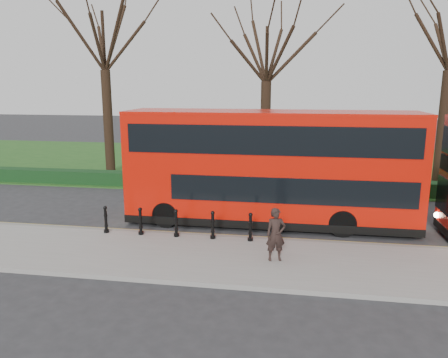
# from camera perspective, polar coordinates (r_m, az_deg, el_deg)

# --- Properties ---
(ground) EXTENTS (120.00, 120.00, 0.00)m
(ground) POSITION_cam_1_polar(r_m,az_deg,el_deg) (17.71, -3.63, -6.56)
(ground) COLOR #28282B
(ground) RESTS_ON ground
(pavement) EXTENTS (60.00, 4.00, 0.15)m
(pavement) POSITION_cam_1_polar(r_m,az_deg,el_deg) (14.97, -6.23, -9.94)
(pavement) COLOR gray
(pavement) RESTS_ON ground
(kerb) EXTENTS (60.00, 0.25, 0.16)m
(kerb) POSITION_cam_1_polar(r_m,az_deg,el_deg) (16.77, -4.40, -7.40)
(kerb) COLOR slate
(kerb) RESTS_ON ground
(grass_verge) EXTENTS (60.00, 18.00, 0.06)m
(grass_verge) POSITION_cam_1_polar(r_m,az_deg,el_deg) (32.06, 2.37, 2.09)
(grass_verge) COLOR #1E4C19
(grass_verge) RESTS_ON ground
(hedge) EXTENTS (60.00, 0.90, 0.80)m
(hedge) POSITION_cam_1_polar(r_m,az_deg,el_deg) (24.03, -0.02, -0.47)
(hedge) COLOR black
(hedge) RESTS_ON ground
(yellow_line_outer) EXTENTS (60.00, 0.10, 0.01)m
(yellow_line_outer) POSITION_cam_1_polar(r_m,az_deg,el_deg) (17.07, -4.16, -7.29)
(yellow_line_outer) COLOR yellow
(yellow_line_outer) RESTS_ON ground
(yellow_line_inner) EXTENTS (60.00, 0.10, 0.01)m
(yellow_line_inner) POSITION_cam_1_polar(r_m,az_deg,el_deg) (17.25, -4.00, -7.07)
(yellow_line_inner) COLOR yellow
(yellow_line_inner) RESTS_ON ground
(tree_left) EXTENTS (7.64, 7.64, 11.94)m
(tree_left) POSITION_cam_1_polar(r_m,az_deg,el_deg) (29.00, -15.51, 17.77)
(tree_left) COLOR black
(tree_left) RESTS_ON ground
(tree_mid) EXTENTS (6.82, 6.82, 10.65)m
(tree_mid) POSITION_cam_1_polar(r_m,az_deg,el_deg) (26.46, 5.62, 16.64)
(tree_mid) COLOR black
(tree_mid) RESTS_ON ground
(bollard_row) EXTENTS (5.69, 0.15, 1.00)m
(bollard_row) POSITION_cam_1_polar(r_m,az_deg,el_deg) (16.37, -6.27, -5.81)
(bollard_row) COLOR black
(bollard_row) RESTS_ON pavement
(bus_lead) EXTENTS (11.71, 2.69, 4.66)m
(bus_lead) POSITION_cam_1_polar(r_m,az_deg,el_deg) (17.92, 6.02, 1.39)
(bus_lead) COLOR #C11105
(bus_lead) RESTS_ON ground
(pedestrian) EXTENTS (0.72, 0.57, 1.73)m
(pedestrian) POSITION_cam_1_polar(r_m,az_deg,el_deg) (14.14, 6.78, -7.22)
(pedestrian) COLOR black
(pedestrian) RESTS_ON pavement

